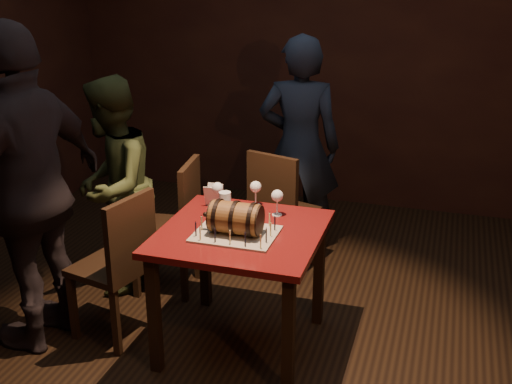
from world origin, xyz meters
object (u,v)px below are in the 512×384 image
(barrel_cake, at_px, (236,218))
(wine_glass_mid, at_px, (256,188))
(pint_of_ale, at_px, (225,205))
(wine_glass_right, at_px, (277,197))
(pub_table, at_px, (241,248))
(chair_left_front, at_px, (120,260))
(person_left_front, at_px, (31,191))
(wine_glass_left, at_px, (217,189))
(person_left_rear, at_px, (113,187))
(chair_left_rear, at_px, (177,219))
(chair_back, at_px, (279,206))
(person_back, at_px, (299,147))

(barrel_cake, relative_size, wine_glass_mid, 2.09)
(wine_glass_mid, relative_size, pint_of_ale, 1.07)
(wine_glass_right, bearing_deg, pub_table, -116.61)
(chair_left_front, distance_m, person_left_front, 0.64)
(barrel_cake, bearing_deg, wine_glass_left, 123.69)
(person_left_rear, bearing_deg, pub_table, 55.88)
(pub_table, distance_m, chair_left_rear, 0.84)
(person_left_front, bearing_deg, person_left_rear, 178.58)
(chair_back, distance_m, chair_left_rear, 0.75)
(barrel_cake, height_order, chair_back, barrel_cake)
(wine_glass_right, bearing_deg, pint_of_ale, -161.30)
(chair_left_rear, bearing_deg, wine_glass_mid, -13.80)
(chair_back, height_order, chair_left_rear, same)
(pint_of_ale, bearing_deg, barrel_cake, -58.38)
(pint_of_ale, bearing_deg, wine_glass_left, 127.63)
(wine_glass_mid, relative_size, wine_glass_right, 1.00)
(wine_glass_left, relative_size, wine_glass_right, 1.00)
(chair_back, xyz_separation_m, chair_left_rear, (-0.60, -0.44, 0.00))
(chair_back, bearing_deg, pub_table, -87.76)
(barrel_cake, relative_size, person_left_rear, 0.23)
(person_left_front, bearing_deg, pub_table, 109.72)
(chair_left_front, xyz_separation_m, person_left_front, (-0.46, -0.13, 0.43))
(pub_table, height_order, barrel_cake, barrel_cake)
(barrel_cake, bearing_deg, wine_glass_right, 67.29)
(wine_glass_mid, height_order, wine_glass_right, same)
(person_back, xyz_separation_m, person_left_front, (-1.17, -1.65, 0.11))
(barrel_cake, bearing_deg, pub_table, 83.72)
(person_back, bearing_deg, person_left_rear, 33.14)
(person_left_rear, bearing_deg, wine_glass_mid, 74.93)
(pub_table, bearing_deg, person_left_rear, 157.20)
(wine_glass_mid, distance_m, chair_back, 0.68)
(wine_glass_mid, distance_m, person_left_rear, 1.04)
(pub_table, height_order, chair_left_front, chair_left_front)
(barrel_cake, bearing_deg, pint_of_ale, 121.62)
(person_left_front, bearing_deg, wine_glass_left, 127.99)
(pub_table, distance_m, wine_glass_right, 0.38)
(pint_of_ale, xyz_separation_m, person_back, (0.15, 1.22, 0.02))
(wine_glass_left, height_order, person_left_front, person_left_front)
(wine_glass_left, bearing_deg, wine_glass_right, -2.96)
(person_left_rear, bearing_deg, chair_left_rear, 89.64)
(wine_glass_right, xyz_separation_m, person_left_front, (-1.30, -0.53, 0.08))
(barrel_cake, relative_size, wine_glass_left, 2.09)
(wine_glass_left, xyz_separation_m, person_left_front, (-0.92, -0.55, 0.08))
(wine_glass_mid, bearing_deg, pub_table, -85.08)
(pub_table, distance_m, chair_back, 0.98)
(wine_glass_right, relative_size, person_back, 0.10)
(wine_glass_mid, bearing_deg, chair_left_front, -142.87)
(wine_glass_right, height_order, person_left_rear, person_left_rear)
(chair_left_rear, bearing_deg, person_left_front, -123.86)
(chair_back, bearing_deg, chair_left_rear, -143.94)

